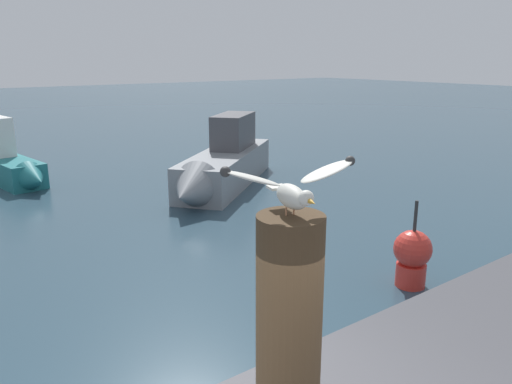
{
  "coord_description": "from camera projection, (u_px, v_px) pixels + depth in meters",
  "views": [
    {
      "loc": [
        -0.68,
        -2.01,
        3.32
      ],
      "look_at": [
        0.65,
        -0.22,
        2.71
      ],
      "focal_mm": 35.16,
      "sensor_mm": 36.0,
      "label": 1
    }
  ],
  "objects": [
    {
      "name": "boat_grey",
      "position": [
        222.0,
        165.0,
        13.01
      ],
      "size": [
        5.09,
        4.47,
        1.89
      ],
      "color": "gray",
      "rests_on": "ground_plane"
    },
    {
      "name": "boat_teal",
      "position": [
        10.0,
        164.0,
        13.55
      ],
      "size": [
        1.4,
        3.83,
        1.77
      ],
      "color": "#1E7075",
      "rests_on": "ground_plane"
    },
    {
      "name": "channel_buoy",
      "position": [
        412.0,
        256.0,
        7.4
      ],
      "size": [
        0.56,
        0.56,
        1.33
      ],
      "color": "red",
      "rests_on": "ground_plane"
    },
    {
      "name": "seagull",
      "position": [
        292.0,
        188.0,
        2.09
      ],
      "size": [
        0.61,
        0.39,
        0.24
      ],
      "color": "tan",
      "rests_on": "mooring_post"
    },
    {
      "name": "mooring_post",
      "position": [
        289.0,
        327.0,
        2.27
      ],
      "size": [
        0.3,
        0.3,
        1.06
      ],
      "primitive_type": "cylinder",
      "color": "#4C3823",
      "rests_on": "harbor_quay"
    }
  ]
}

